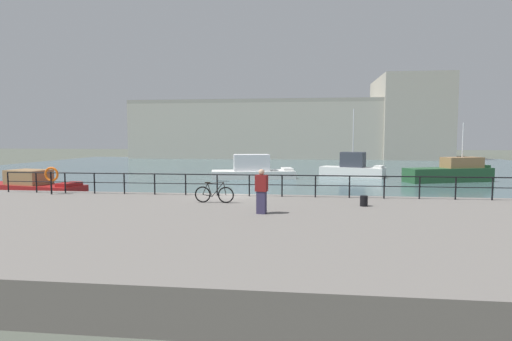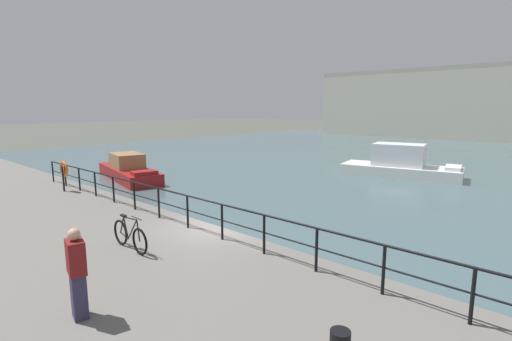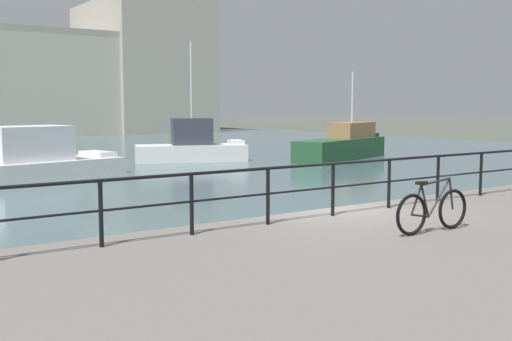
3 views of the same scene
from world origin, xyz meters
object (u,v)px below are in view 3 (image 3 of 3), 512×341
moored_green_narrowboat (192,146)px  parked_bicycle (432,210)px  moored_small_launch (343,145)px  moored_harbor_tender (33,159)px

moored_green_narrowboat → parked_bicycle: 26.26m
moored_small_launch → parked_bicycle: 26.84m
moored_small_launch → moored_harbor_tender: 18.12m
moored_small_launch → parked_bicycle: (-17.09, -20.68, 0.60)m
moored_green_narrowboat → parked_bicycle: moored_green_narrowboat is taller
moored_harbor_tender → parked_bicycle: bearing=-98.8°
moored_harbor_tender → moored_green_narrowboat: bearing=5.8°
parked_bicycle → moored_green_narrowboat: bearing=71.9°
moored_harbor_tender → parked_bicycle: moored_harbor_tender is taller
moored_green_narrowboat → moored_harbor_tender: 10.36m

